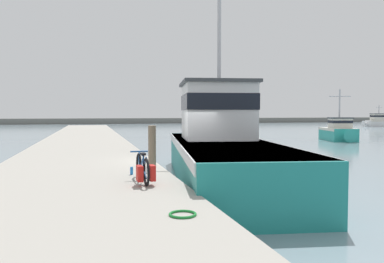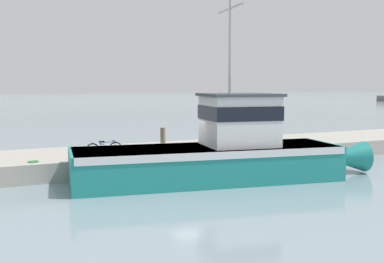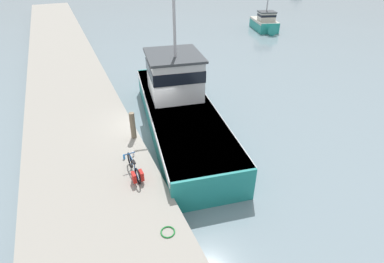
# 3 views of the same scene
# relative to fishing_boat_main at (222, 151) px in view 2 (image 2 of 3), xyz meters

# --- Properties ---
(ground_plane) EXTENTS (320.00, 320.00, 0.00)m
(ground_plane) POSITION_rel_fishing_boat_main_xyz_m (-1.60, -0.42, -1.26)
(ground_plane) COLOR gray
(dock_pier) EXTENTS (4.95, 80.00, 0.83)m
(dock_pier) POSITION_rel_fishing_boat_main_xyz_m (-4.96, -0.42, -0.84)
(dock_pier) COLOR #A39E93
(dock_pier) RESTS_ON ground_plane
(fishing_boat_main) EXTENTS (4.97, 13.34, 8.30)m
(fishing_boat_main) POSITION_rel_fishing_boat_main_xyz_m (0.00, 0.00, 0.00)
(fishing_boat_main) COLOR teal
(fishing_boat_main) RESTS_ON ground_plane
(bicycle_touring) EXTENTS (0.45, 1.69, 0.70)m
(bicycle_touring) POSITION_rel_fishing_boat_main_xyz_m (-3.41, -4.25, -0.11)
(bicycle_touring) COLOR black
(bicycle_touring) RESTS_ON dock_pier
(mooring_post) EXTENTS (0.24, 0.24, 1.25)m
(mooring_post) POSITION_rel_fishing_boat_main_xyz_m (-2.77, -1.52, 0.20)
(mooring_post) COLOR #756651
(mooring_post) RESTS_ON dock_pier
(hose_coil) EXTENTS (0.45, 0.45, 0.04)m
(hose_coil) POSITION_rel_fishing_boat_main_xyz_m (-3.18, -7.16, -0.41)
(hose_coil) COLOR #197A2D
(hose_coil) RESTS_ON dock_pier
(water_bottle_on_curb) EXTENTS (0.08, 0.08, 0.20)m
(water_bottle_on_curb) POSITION_rel_fishing_boat_main_xyz_m (-3.55, -2.94, -0.33)
(water_bottle_on_curb) COLOR blue
(water_bottle_on_curb) RESTS_ON dock_pier
(water_bottle_by_bike) EXTENTS (0.07, 0.07, 0.20)m
(water_bottle_by_bike) POSITION_rel_fishing_boat_main_xyz_m (-3.15, -2.90, -0.33)
(water_bottle_by_bike) COLOR silver
(water_bottle_by_bike) RESTS_ON dock_pier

